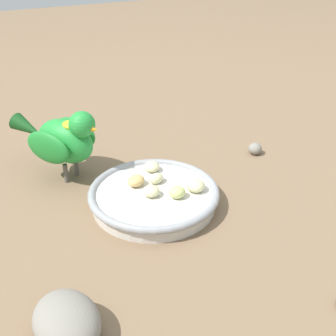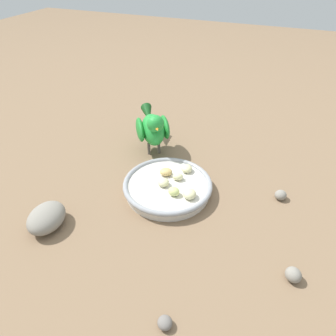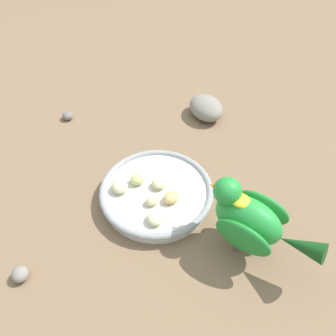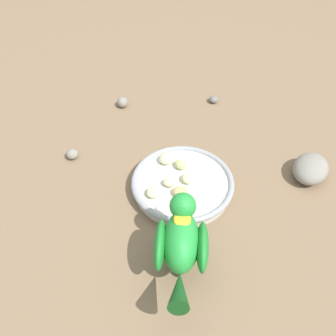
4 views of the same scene
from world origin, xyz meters
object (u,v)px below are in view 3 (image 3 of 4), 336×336
apple_piece_4 (137,180)px  feeding_bowl (157,192)px  apple_piece_0 (155,219)px  apple_piece_2 (159,183)px  parrot (250,219)px  rock_large (206,108)px  apple_piece_5 (120,187)px  apple_piece_3 (171,198)px  apple_piece_1 (152,200)px  pebble_1 (20,274)px  pebble_0 (68,116)px

apple_piece_4 → feeding_bowl: bearing=136.3°
apple_piece_0 → apple_piece_2: (-0.03, -0.08, 0.00)m
feeding_bowl → apple_piece_2: size_ratio=7.96×
apple_piece_0 → apple_piece_2: same height
parrot → rock_large: 0.38m
apple_piece_2 → feeding_bowl: bearing=34.8°
apple_piece_5 → apple_piece_3: bearing=144.6°
apple_piece_1 → rock_large: size_ratio=0.28×
apple_piece_4 → apple_piece_5: size_ratio=0.83×
apple_piece_4 → apple_piece_1: bearing=101.2°
feeding_bowl → apple_piece_3: size_ratio=6.97×
apple_piece_1 → apple_piece_2: bearing=-126.0°
feeding_bowl → apple_piece_1: bearing=58.5°
feeding_bowl → apple_piece_1: size_ratio=8.32×
feeding_bowl → apple_piece_0: bearing=68.6°
rock_large → pebble_1: rock_large is taller
apple_piece_0 → apple_piece_5: size_ratio=0.92×
apple_piece_4 → pebble_0: size_ratio=1.06×
apple_piece_2 → apple_piece_4: 0.04m
pebble_1 → feeding_bowl: bearing=-163.0°
apple_piece_1 → parrot: size_ratio=0.15×
apple_piece_1 → parrot: parrot is taller
apple_piece_2 → parrot: bearing=121.5°
apple_piece_3 → rock_large: size_ratio=0.33×
rock_large → feeding_bowl: bearing=45.1°
apple_piece_1 → apple_piece_4: apple_piece_4 is taller
feeding_bowl → apple_piece_1: apple_piece_1 is taller
apple_piece_0 → apple_piece_2: 0.08m
apple_piece_3 → apple_piece_4: 0.08m
apple_piece_1 → pebble_1: (0.25, 0.05, -0.02)m
pebble_1 → apple_piece_1: bearing=-168.2°
apple_piece_1 → apple_piece_4: 0.06m
apple_piece_3 → apple_piece_5: size_ratio=0.96×
rock_large → apple_piece_0: bearing=50.0°
apple_piece_2 → rock_large: rock_large is taller
feeding_bowl → pebble_1: 0.28m
feeding_bowl → parrot: parrot is taller
apple_piece_2 → apple_piece_3: 0.04m
feeding_bowl → apple_piece_5: apple_piece_5 is taller
feeding_bowl → rock_large: (-0.20, -0.20, 0.01)m
apple_piece_0 → rock_large: size_ratio=0.31×
apple_piece_4 → rock_large: bearing=-143.0°
apple_piece_0 → apple_piece_4: (0.00, -0.10, 0.00)m
apple_piece_1 → pebble_0: bearing=-73.0°
apple_piece_3 → apple_piece_1: bearing=-11.0°
parrot → pebble_1: size_ratio=6.37×
apple_piece_1 → apple_piece_3: same height
apple_piece_2 → pebble_0: apple_piece_2 is taller
rock_large → pebble_0: (0.33, -0.11, -0.02)m
apple_piece_5 → parrot: 0.26m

